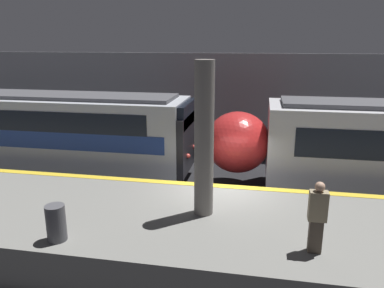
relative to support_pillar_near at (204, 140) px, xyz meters
The scene contains 6 objects.
ground_plane 3.74m from the support_pillar_near, 82.07° to the left, with size 120.00×120.00×0.00m, color black.
platform 2.56m from the support_pillar_near, 37.38° to the right, with size 40.00×4.67×1.10m.
station_rear_barrier 8.97m from the support_pillar_near, 88.12° to the left, with size 50.00×0.15×4.94m.
support_pillar_near is the anchor object (origin of this frame).
person_waiting 3.22m from the support_pillar_near, 28.45° to the right, with size 0.38×0.24×1.61m.
trash_bin 3.98m from the support_pillar_near, 146.78° to the right, with size 0.44×0.44×0.85m.
Camera 1 is at (1.08, -11.09, 5.48)m, focal length 35.00 mm.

